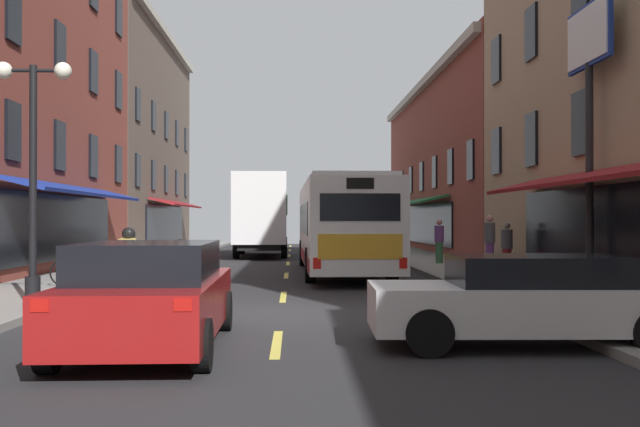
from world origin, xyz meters
The scene contains 15 objects.
ground_plane centered at (0.00, 0.00, -0.05)m, with size 34.80×80.00×0.10m, color #28282B.
lane_centre_dashes centered at (0.00, -0.25, 0.00)m, with size 0.14×73.90×0.01m.
sidewalk_right centered at (5.90, 0.00, 0.07)m, with size 3.00×80.00×0.14m, color gray.
billboard_sign centered at (7.05, 2.51, 5.07)m, with size 0.40×2.40×6.64m.
transit_bus centered at (1.84, 10.45, 1.62)m, with size 2.76×12.07×3.08m.
box_truck centered at (-1.32, 21.45, 2.03)m, with size 2.55×7.70×3.90m.
sedan_near centered at (-1.76, -3.89, 0.76)m, with size 2.06×4.72×1.49m.
sedan_mid centered at (3.58, -3.85, 0.67)m, with size 4.43×1.99×1.29m.
sedan_far centered at (-1.33, 30.40, 0.65)m, with size 1.95×4.62×1.24m.
motorcycle_rider centered at (-2.94, 0.10, 0.71)m, with size 0.62×2.07×1.66m.
bicycle_near centered at (-5.02, 4.48, 0.50)m, with size 1.71×0.48×0.91m.
pedestrian_near centered at (6.87, 10.51, 1.11)m, with size 0.36×0.51×1.82m.
pedestrian_mid centered at (5.76, 13.62, 0.99)m, with size 0.36×0.36×1.66m.
pedestrian_far centered at (6.77, 8.18, 0.95)m, with size 0.36×0.36×1.58m.
street_lamp_twin centered at (-4.64, -0.24, 2.72)m, with size 1.42×0.32×4.62m.
Camera 1 is at (0.25, -14.26, 1.81)m, focal length 41.52 mm.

